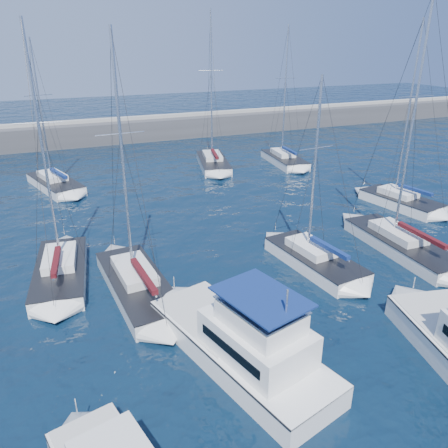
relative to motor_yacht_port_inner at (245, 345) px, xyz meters
name	(u,v)px	position (x,y,z in m)	size (l,w,h in m)	color
ground	(339,330)	(5.76, 0.48, -1.13)	(220.00, 220.00, 0.00)	black
breakwater	(133,132)	(5.76, 52.48, -0.08)	(160.00, 6.00, 4.45)	#424244
motor_yacht_port_inner	(245,345)	(0.00, 0.00, 0.00)	(6.23, 11.13, 4.69)	white
sailboat_mid_a	(61,271)	(-7.44, 11.88, -0.60)	(4.10, 8.72, 15.72)	white
sailboat_mid_b	(138,285)	(-3.26, 8.30, -0.62)	(3.72, 9.41, 15.25)	silver
sailboat_mid_c	(314,259)	(8.49, 6.98, -0.63)	(3.79, 7.97, 12.70)	white
sailboat_mid_d	(402,244)	(15.68, 6.53, -0.60)	(3.47, 9.75, 17.36)	silver
sailboat_mid_e	(401,201)	(22.32, 13.69, -0.58)	(4.29, 7.79, 16.20)	white
sailboat_back_a	(55,184)	(-6.72, 31.60, -0.62)	(5.50, 9.22, 14.80)	white
sailboat_back_b	(213,162)	(11.35, 33.05, -0.59)	(5.20, 9.63, 17.69)	silver
sailboat_back_c	(284,159)	(20.03, 31.05, -0.60)	(3.90, 8.54, 16.15)	white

